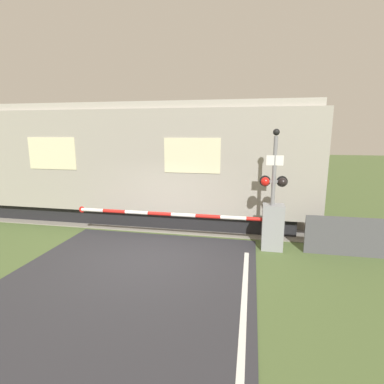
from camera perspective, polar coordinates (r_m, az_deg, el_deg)
The scene contains 6 objects.
ground_plane at distance 8.28m, azimuth -8.99°, elevation -12.72°, with size 80.00×80.00×0.00m, color #4C6033.
track_bed at distance 11.66m, azimuth -2.57°, elevation -5.24°, with size 36.00×3.20×0.13m.
train at distance 12.91m, azimuth -21.31°, elevation 5.56°, with size 18.33×2.81×4.34m.
crossing_barrier at distance 8.94m, azimuth 11.77°, elevation -6.13°, with size 6.42×0.44×1.34m.
signal_post at distance 8.56m, azimuth 15.27°, elevation 1.50°, with size 0.76×0.26×3.45m.
roadside_fence at distance 9.40m, azimuth 29.52°, elevation -7.55°, with size 2.92×0.06×1.10m.
Camera 1 is at (2.70, -7.06, 3.38)m, focal length 28.00 mm.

